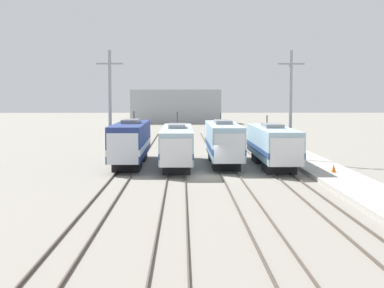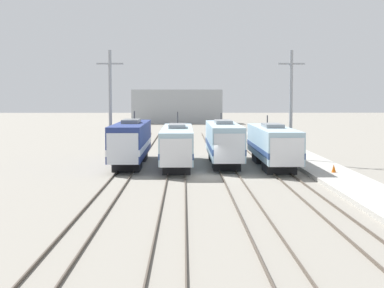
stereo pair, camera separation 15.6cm
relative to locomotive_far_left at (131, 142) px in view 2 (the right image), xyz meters
name	(u,v)px [view 2 (the right image)]	position (x,y,z in m)	size (l,w,h in m)	color
ground_plane	(203,177)	(6.64, -8.93, -2.24)	(400.00, 400.00, 0.00)	gray
rail_pair_far_left	(122,176)	(0.00, -8.93, -2.16)	(1.51, 120.00, 0.15)	#4C4238
rail_pair_center_left	(176,176)	(4.42, -8.93, -2.16)	(1.51, 120.00, 0.15)	#4C4238
rail_pair_center_right	(230,176)	(8.85, -8.93, -2.16)	(1.51, 120.00, 0.15)	#4C4238
rail_pair_far_right	(284,176)	(13.27, -8.93, -2.16)	(1.51, 120.00, 0.15)	#4C4238
locomotive_far_left	(131,142)	(0.00, 0.00, 0.00)	(2.87, 17.77, 5.06)	black
locomotive_center_left	(177,145)	(4.42, -1.77, -0.17)	(2.84, 18.37, 5.03)	#232326
locomotive_center_right	(224,142)	(8.85, 0.29, -0.04)	(2.87, 17.27, 4.86)	#232326
locomotive_far_right	(273,145)	(13.27, -2.12, -0.15)	(3.01, 17.26, 4.70)	#232326
catenary_tower_left	(110,104)	(-2.22, 2.44, 3.53)	(2.64, 0.33, 11.08)	gray
catenary_tower_right	(291,104)	(15.63, 2.44, 3.53)	(2.64, 0.33, 11.08)	gray
platform	(333,175)	(17.28, -8.93, -2.06)	(4.00, 120.00, 0.35)	#A8A59E
traffic_cone	(334,168)	(17.32, -8.86, -1.56)	(0.38, 0.38, 0.66)	orange
depot_building	(177,106)	(3.33, 94.98, 1.82)	(21.55, 8.71, 8.11)	#9EA3A8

